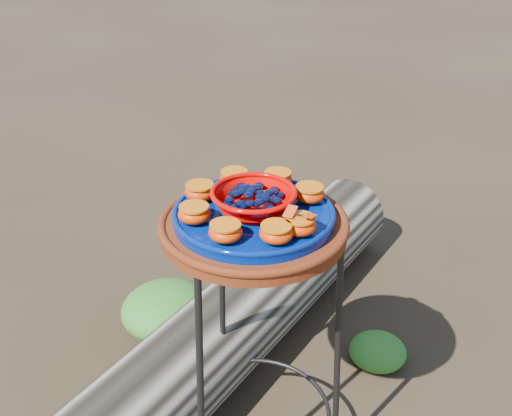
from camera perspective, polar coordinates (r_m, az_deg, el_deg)
name	(u,v)px	position (r m, az deg, el deg)	size (l,w,h in m)	color
plant_stand	(254,354)	(1.64, -0.19, -12.84)	(0.44, 0.44, 0.70)	black
terracotta_saucer	(254,227)	(1.42, -0.22, -1.72)	(0.41, 0.41, 0.03)	#53180A
cobalt_plate	(254,216)	(1.41, -0.22, -0.72)	(0.36, 0.36, 0.02)	#030A45
red_bowl	(254,201)	(1.39, -0.22, 0.59)	(0.18, 0.18, 0.05)	#D00200
glass_gems	(254,186)	(1.37, -0.22, 1.94)	(0.14, 0.14, 0.02)	black
orange_half_0	(300,225)	(1.31, 3.89, -1.55)	(0.07, 0.07, 0.04)	#B70603
orange_half_1	(309,194)	(1.44, 4.78, 1.25)	(0.07, 0.07, 0.04)	#B70603
orange_half_2	(278,179)	(1.50, 1.94, 2.58)	(0.07, 0.07, 0.04)	#B70603
orange_half_3	(234,178)	(1.51, -1.95, 2.65)	(0.07, 0.07, 0.04)	#B70603
orange_half_4	(200,192)	(1.45, -5.00, 1.44)	(0.07, 0.07, 0.04)	#B70603
orange_half_5	(194,214)	(1.36, -5.51, -0.53)	(0.07, 0.07, 0.04)	#B70603
orange_half_6	(225,232)	(1.29, -2.73, -2.16)	(0.07, 0.07, 0.04)	#B70603
orange_half_7	(276,233)	(1.29, 1.81, -2.26)	(0.07, 0.07, 0.04)	#B70603
butterfly	(300,214)	(1.30, 3.93, -0.57)	(0.08, 0.05, 0.01)	#D84112
driftwood_log	(251,306)	(2.13, -0.42, -8.72)	(1.53, 0.40, 0.29)	black
foliage_right	(378,350)	(2.15, 10.77, -12.34)	(0.19, 0.19, 0.09)	#326A1F
foliage_back	(167,308)	(2.25, -7.93, -8.84)	(0.31, 0.31, 0.16)	#326A1F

